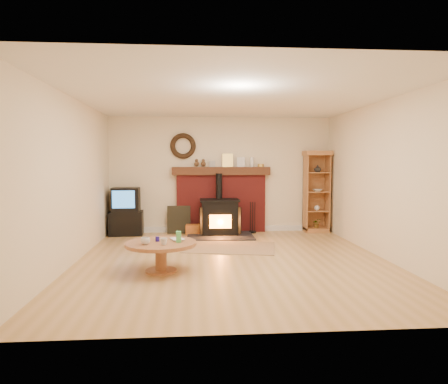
{
  "coord_description": "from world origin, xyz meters",
  "views": [
    {
      "loc": [
        -0.62,
        -6.31,
        1.59
      ],
      "look_at": [
        -0.06,
        1.0,
        1.04
      ],
      "focal_mm": 32.0,
      "sensor_mm": 36.0,
      "label": 1
    }
  ],
  "objects": [
    {
      "name": "curio_cabinet",
      "position": [
        2.16,
        2.55,
        0.92
      ],
      "size": [
        0.59,
        0.43,
        1.84
      ],
      "color": "#9C5A33",
      "rests_on": "ground"
    },
    {
      "name": "area_rug",
      "position": [
        0.05,
        0.99,
        0.01
      ],
      "size": [
        1.84,
        1.44,
        0.01
      ],
      "primitive_type": "cube",
      "rotation": [
        0.0,
        0.0,
        -0.2
      ],
      "color": "brown",
      "rests_on": "ground"
    },
    {
      "name": "fire_tools",
      "position": [
        0.7,
        2.5,
        0.13
      ],
      "size": [
        0.16,
        0.16,
        0.7
      ],
      "color": "black",
      "rests_on": "ground"
    },
    {
      "name": "leaning_painting",
      "position": [
        -0.95,
        2.55,
        0.31
      ],
      "size": [
        0.52,
        0.14,
        0.62
      ],
      "primitive_type": "cube",
      "rotation": [
        -0.17,
        0.0,
        0.0
      ],
      "color": "black",
      "rests_on": "ground"
    },
    {
      "name": "tv_unit",
      "position": [
        -2.09,
        2.47,
        0.5
      ],
      "size": [
        0.73,
        0.53,
        1.04
      ],
      "color": "black",
      "rests_on": "ground"
    },
    {
      "name": "ground",
      "position": [
        0.0,
        0.0,
        0.0
      ],
      "size": [
        5.5,
        5.5,
        0.0
      ],
      "primitive_type": "plane",
      "color": "#B3894A",
      "rests_on": "ground"
    },
    {
      "name": "room_shell",
      "position": [
        -0.02,
        0.09,
        1.72
      ],
      "size": [
        5.02,
        5.52,
        2.61
      ],
      "color": "beige",
      "rests_on": "ground"
    },
    {
      "name": "wood_stove",
      "position": [
        -0.06,
        2.28,
        0.38
      ],
      "size": [
        1.4,
        1.0,
        1.34
      ],
      "color": "black",
      "rests_on": "ground"
    },
    {
      "name": "firelog_box",
      "position": [
        -0.62,
        2.4,
        0.11
      ],
      "size": [
        0.36,
        0.24,
        0.22
      ],
      "primitive_type": "cube",
      "rotation": [
        0.0,
        0.0,
        -0.06
      ],
      "color": "orange",
      "rests_on": "ground"
    },
    {
      "name": "chimney_breast",
      "position": [
        0.0,
        2.67,
        0.8
      ],
      "size": [
        2.2,
        0.22,
        1.78
      ],
      "color": "maroon",
      "rests_on": "ground"
    },
    {
      "name": "coffee_table",
      "position": [
        -1.1,
        -0.56,
        0.36
      ],
      "size": [
        1.03,
        1.03,
        0.6
      ],
      "color": "brown",
      "rests_on": "ground"
    }
  ]
}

